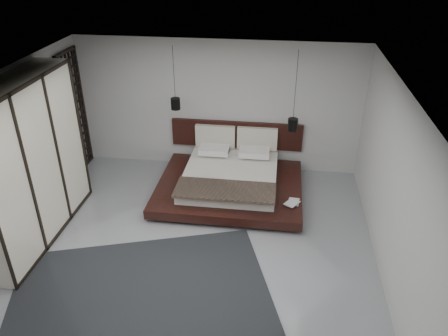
# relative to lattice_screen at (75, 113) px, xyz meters

# --- Properties ---
(floor) EXTENTS (6.00, 6.00, 0.00)m
(floor) POSITION_rel_lattice_screen_xyz_m (2.95, -2.45, -1.30)
(floor) COLOR gray
(floor) RESTS_ON ground
(ceiling) EXTENTS (6.00, 6.00, 0.00)m
(ceiling) POSITION_rel_lattice_screen_xyz_m (2.95, -2.45, 1.50)
(ceiling) COLOR white
(ceiling) RESTS_ON wall_back
(wall_back) EXTENTS (6.00, 0.00, 6.00)m
(wall_back) POSITION_rel_lattice_screen_xyz_m (2.95, 0.55, 0.10)
(wall_back) COLOR #B4B4B2
(wall_back) RESTS_ON floor
(wall_left) EXTENTS (0.00, 6.00, 6.00)m
(wall_left) POSITION_rel_lattice_screen_xyz_m (-0.05, -2.45, 0.10)
(wall_left) COLOR #B4B4B2
(wall_left) RESTS_ON floor
(wall_right) EXTENTS (0.00, 6.00, 6.00)m
(wall_right) POSITION_rel_lattice_screen_xyz_m (5.95, -2.45, 0.10)
(wall_right) COLOR #B4B4B2
(wall_right) RESTS_ON floor
(lattice_screen) EXTENTS (0.05, 0.90, 2.60)m
(lattice_screen) POSITION_rel_lattice_screen_xyz_m (0.00, 0.00, 0.00)
(lattice_screen) COLOR black
(lattice_screen) RESTS_ON floor
(bed) EXTENTS (2.82, 2.41, 1.08)m
(bed) POSITION_rel_lattice_screen_xyz_m (3.36, -0.54, -1.01)
(bed) COLOR black
(bed) RESTS_ON floor
(book_lower) EXTENTS (0.22, 0.28, 0.02)m
(book_lower) POSITION_rel_lattice_screen_xyz_m (4.52, -1.20, -1.03)
(book_lower) COLOR #99724C
(book_lower) RESTS_ON bed
(book_upper) EXTENTS (0.32, 0.34, 0.02)m
(book_upper) POSITION_rel_lattice_screen_xyz_m (4.50, -1.23, -1.00)
(book_upper) COLOR #99724C
(book_upper) RESTS_ON book_lower
(pendant_left) EXTENTS (0.19, 0.19, 1.26)m
(pendant_left) POSITION_rel_lattice_screen_xyz_m (2.20, -0.09, 0.36)
(pendant_left) COLOR black
(pendant_left) RESTS_ON ceiling
(pendant_right) EXTENTS (0.20, 0.20, 1.58)m
(pendant_right) POSITION_rel_lattice_screen_xyz_m (4.52, -0.09, 0.05)
(pendant_right) COLOR black
(pendant_right) RESTS_ON ceiling
(wardrobe) EXTENTS (0.65, 2.78, 2.73)m
(wardrobe) POSITION_rel_lattice_screen_xyz_m (0.25, -2.37, 0.07)
(wardrobe) COLOR silver
(wardrobe) RESTS_ON floor
(rug) EXTENTS (4.35, 3.67, 0.02)m
(rug) POSITION_rel_lattice_screen_xyz_m (2.45, -3.66, -1.29)
(rug) COLOR black
(rug) RESTS_ON floor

